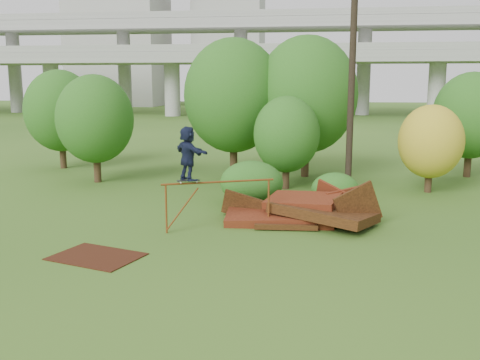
# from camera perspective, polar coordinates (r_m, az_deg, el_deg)

# --- Properties ---
(ground) EXTENTS (240.00, 240.00, 0.00)m
(ground) POSITION_cam_1_polar(r_m,az_deg,el_deg) (15.47, 2.00, -7.23)
(ground) COLOR #2D5116
(ground) RESTS_ON ground
(scrap_pile) EXTENTS (5.56, 3.54, 1.79)m
(scrap_pile) POSITION_cam_1_polar(r_m,az_deg,el_deg) (18.24, 6.42, -3.38)
(scrap_pile) COLOR #40160B
(scrap_pile) RESTS_ON ground
(grind_rail) EXTENTS (3.41, 1.45, 1.59)m
(grind_rail) POSITION_cam_1_polar(r_m,az_deg,el_deg) (17.07, -2.30, -1.31)
(grind_rail) COLOR brown
(grind_rail) RESTS_ON ground
(skateboard) EXTENTS (0.73, 0.45, 0.07)m
(skateboard) POSITION_cam_1_polar(r_m,az_deg,el_deg) (16.80, -5.53, -0.06)
(skateboard) COLOR black
(skateboard) RESTS_ON grind_rail
(skater) EXTENTS (1.47, 1.46, 1.69)m
(skater) POSITION_cam_1_polar(r_m,az_deg,el_deg) (16.67, -5.58, 2.85)
(skater) COLOR #161C36
(skater) RESTS_ON skateboard
(flat_plate) EXTENTS (2.70, 2.28, 0.03)m
(flat_plate) POSITION_cam_1_polar(r_m,az_deg,el_deg) (15.18, -15.06, -7.89)
(flat_plate) COLOR #34160B
(flat_plate) RESTS_ON ground
(tree_0) EXTENTS (3.60, 3.60, 5.07)m
(tree_0) POSITION_cam_1_polar(r_m,az_deg,el_deg) (26.02, -15.21, 6.29)
(tree_0) COLOR black
(tree_0) RESTS_ON ground
(tree_1) EXTENTS (4.94, 4.94, 6.88)m
(tree_1) POSITION_cam_1_polar(r_m,az_deg,el_deg) (26.96, -0.70, 8.98)
(tree_1) COLOR black
(tree_1) RESTS_ON ground
(tree_2) EXTENTS (2.92, 2.92, 4.11)m
(tree_2) POSITION_cam_1_polar(r_m,az_deg,el_deg) (23.62, 4.98, 4.85)
(tree_2) COLOR black
(tree_2) RESTS_ON ground
(tree_3) EXTENTS (5.03, 5.03, 6.98)m
(tree_3) POSITION_cam_1_polar(r_m,az_deg,el_deg) (26.84, 7.11, 9.00)
(tree_3) COLOR black
(tree_3) RESTS_ON ground
(tree_4) EXTENTS (2.73, 2.73, 3.78)m
(tree_4) POSITION_cam_1_polar(r_m,az_deg,el_deg) (24.21, 19.68, 3.87)
(tree_4) COLOR black
(tree_4) RESTS_ON ground
(tree_5) EXTENTS (3.71, 3.71, 5.21)m
(tree_5) POSITION_cam_1_polar(r_m,az_deg,el_deg) (28.87, 23.45, 6.32)
(tree_5) COLOR black
(tree_5) RESTS_ON ground
(tree_6) EXTENTS (3.86, 3.86, 5.39)m
(tree_6) POSITION_cam_1_polar(r_m,az_deg,el_deg) (30.92, -18.61, 7.01)
(tree_6) COLOR black
(tree_6) RESTS_ON ground
(shrub_left) EXTENTS (2.45, 2.27, 1.70)m
(shrub_left) POSITION_cam_1_polar(r_m,az_deg,el_deg) (20.74, 1.25, -0.28)
(shrub_left) COLOR #214E14
(shrub_left) RESTS_ON ground
(shrub_right) EXTENTS (1.83, 1.67, 1.29)m
(shrub_right) POSITION_cam_1_polar(r_m,az_deg,el_deg) (20.77, 10.10, -0.99)
(shrub_right) COLOR #214E14
(shrub_right) RESTS_ON ground
(utility_pole) EXTENTS (1.40, 0.28, 9.61)m
(utility_pole) POSITION_cam_1_polar(r_m,az_deg,el_deg) (23.19, 11.84, 10.64)
(utility_pole) COLOR black
(utility_pole) RESTS_ON ground
(freeway_overpass) EXTENTS (160.00, 15.00, 13.70)m
(freeway_overpass) POSITION_cam_1_polar(r_m,az_deg,el_deg) (77.82, 6.58, 14.43)
(freeway_overpass) COLOR gray
(freeway_overpass) RESTS_ON ground
(building_left) EXTENTS (18.00, 16.00, 35.00)m
(building_left) POSITION_cam_1_polar(r_m,az_deg,el_deg) (117.24, -12.79, 16.37)
(building_left) COLOR #9E9E99
(building_left) RESTS_ON ground
(building_right) EXTENTS (14.00, 14.00, 28.00)m
(building_right) POSITION_cam_1_polar(r_m,az_deg,el_deg) (118.34, -1.10, 14.85)
(building_right) COLOR #9E9E99
(building_right) RESTS_ON ground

